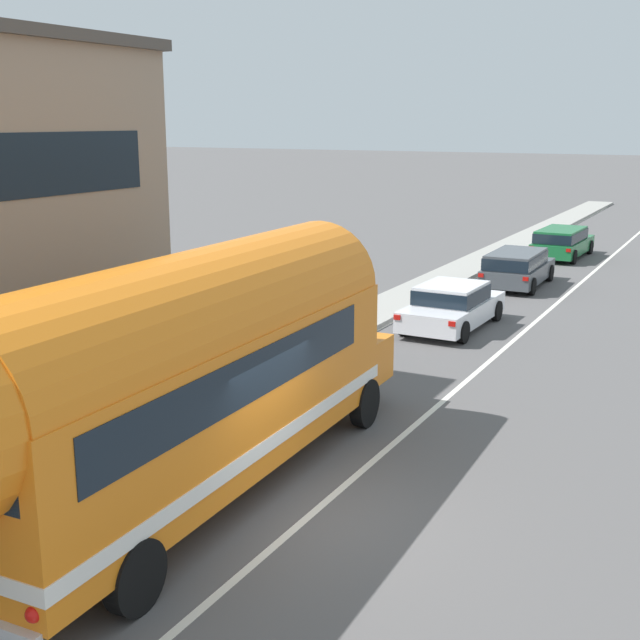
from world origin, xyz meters
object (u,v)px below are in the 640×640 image
(car_second, at_px, (517,266))
(car_lead, at_px, (452,304))
(painted_bus, at_px, (180,371))
(car_third, at_px, (562,241))

(car_second, bearing_deg, car_lead, -90.29)
(painted_bus, relative_size, car_third, 2.49)
(painted_bus, distance_m, car_second, 20.78)
(car_lead, distance_m, car_second, 7.29)
(car_lead, bearing_deg, painted_bus, -89.47)
(painted_bus, height_order, car_second, painted_bus)
(car_second, distance_m, car_third, 7.62)
(painted_bus, bearing_deg, car_second, 90.24)
(painted_bus, distance_m, car_lead, 13.53)
(car_lead, height_order, car_third, same)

